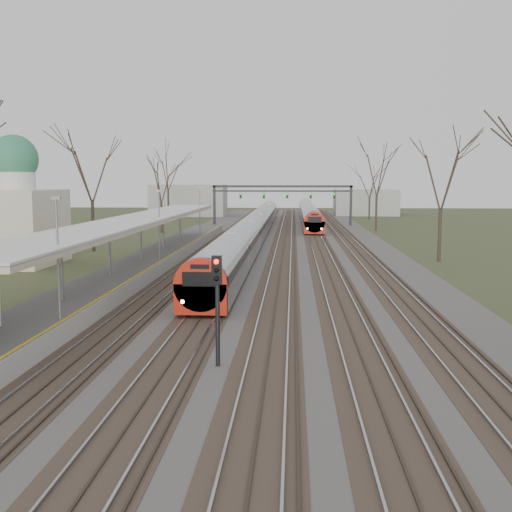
{
  "coord_description": "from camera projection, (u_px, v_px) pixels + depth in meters",
  "views": [
    {
      "loc": [
        1.91,
        -11.52,
        6.68
      ],
      "look_at": [
        -0.41,
        28.41,
        2.0
      ],
      "focal_mm": 45.0,
      "sensor_mm": 36.0,
      "label": 1
    }
  ],
  "objects": [
    {
      "name": "tree_east_far",
      "position": [
        442.0,
        174.0,
        52.3
      ],
      "size": [
        5.0,
        5.0,
        10.3
      ],
      "color": "#2D231C",
      "rests_on": "ground"
    },
    {
      "name": "train_near",
      "position": [
        255.0,
        226.0,
        75.02
      ],
      "size": [
        2.62,
        90.21,
        3.05
      ],
      "color": "#A0A3AA",
      "rests_on": "ground"
    },
    {
      "name": "platform",
      "position": [
        152.0,
        261.0,
        49.96
      ],
      "size": [
        3.5,
        69.0,
        1.0
      ],
      "primitive_type": "cube",
      "color": "#9E9B93",
      "rests_on": "ground"
    },
    {
      "name": "tree_west_far",
      "position": [
        91.0,
        167.0,
        59.95
      ],
      "size": [
        5.5,
        5.5,
        11.33
      ],
      "color": "#2D231C",
      "rests_on": "ground"
    },
    {
      "name": "signal_post",
      "position": [
        217.0,
        294.0,
        22.58
      ],
      "size": [
        0.35,
        0.45,
        4.1
      ],
      "color": "black",
      "rests_on": "ground"
    },
    {
      "name": "canopy",
      "position": [
        137.0,
        220.0,
        45.08
      ],
      "size": [
        4.1,
        50.0,
        3.11
      ],
      "color": "slate",
      "rests_on": "platform"
    },
    {
      "name": "signal_gantry",
      "position": [
        283.0,
        193.0,
        95.99
      ],
      "size": [
        21.0,
        0.59,
        6.08
      ],
      "color": "black",
      "rests_on": "ground"
    },
    {
      "name": "track_bed",
      "position": [
        277.0,
        245.0,
        66.82
      ],
      "size": [
        24.0,
        160.0,
        0.22
      ],
      "color": "#474442",
      "rests_on": "ground"
    },
    {
      "name": "train_far",
      "position": [
        309.0,
        212.0,
        107.34
      ],
      "size": [
        2.62,
        60.21,
        3.05
      ],
      "color": "#A0A3AA",
      "rests_on": "ground"
    }
  ]
}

